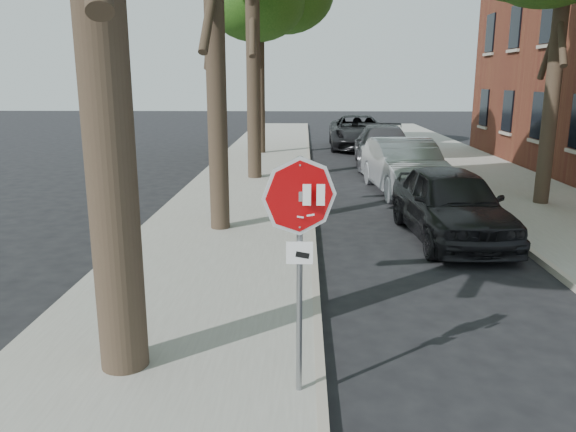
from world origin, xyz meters
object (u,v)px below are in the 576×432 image
Objects in this scene: car_d at (358,132)px; car_a at (451,203)px; car_b at (404,166)px; stop_sign at (300,231)px; car_c at (383,146)px.

car_a is at bearing -87.03° from car_d.
car_b reaches higher than car_a.
car_a is at bearing -94.20° from car_b.
stop_sign is 7.52m from car_a.
car_c is at bearing -84.12° from car_d.
car_b is at bearing 88.01° from car_a.
car_b is 0.91× the size of car_c.
car_d is at bearing 86.28° from car_b.
car_c reaches higher than car_a.
stop_sign is 17.92m from car_c.
stop_sign reaches higher than car_d.
car_c is at bearing 86.69° from car_a.
car_a is 0.92× the size of car_b.
car_d is at bearing 83.26° from stop_sign.
stop_sign is 12.36m from car_b.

